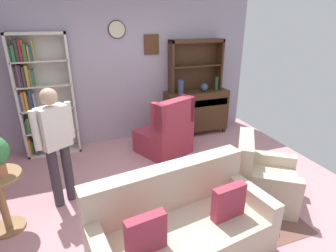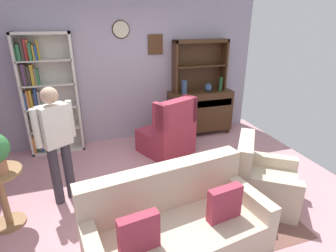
{
  "view_description": "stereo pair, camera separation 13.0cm",
  "coord_description": "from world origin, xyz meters",
  "px_view_note": "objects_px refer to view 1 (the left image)",
  "views": [
    {
      "loc": [
        -1.05,
        -2.95,
        2.3
      ],
      "look_at": [
        0.1,
        0.2,
        0.95
      ],
      "focal_mm": 28.74,
      "sensor_mm": 36.0,
      "label": 1
    },
    {
      "loc": [
        -0.93,
        -2.99,
        2.3
      ],
      "look_at": [
        0.1,
        0.2,
        0.95
      ],
      "focal_mm": 28.74,
      "sensor_mm": 36.0,
      "label": 2
    }
  ],
  "objects_px": {
    "wingback_chair": "(166,134)",
    "coffee_table": "(164,186)",
    "vase_tall": "(181,87)",
    "bottle_wine": "(216,84)",
    "plant_stand": "(1,197)",
    "book_stack": "(167,179)",
    "couch_floral": "(180,229)",
    "vase_round": "(204,87)",
    "sideboard": "(196,110)",
    "sideboard_hutch": "(196,58)",
    "armchair_floral": "(262,180)",
    "person_reading": "(56,140)",
    "bookshelf": "(41,97)"
  },
  "relations": [
    {
      "from": "couch_floral",
      "to": "wingback_chair",
      "type": "height_order",
      "value": "wingback_chair"
    },
    {
      "from": "couch_floral",
      "to": "book_stack",
      "type": "relative_size",
      "value": 10.08
    },
    {
      "from": "bottle_wine",
      "to": "coffee_table",
      "type": "height_order",
      "value": "bottle_wine"
    },
    {
      "from": "person_reading",
      "to": "book_stack",
      "type": "relative_size",
      "value": 8.25
    },
    {
      "from": "couch_floral",
      "to": "armchair_floral",
      "type": "xyz_separation_m",
      "value": [
        1.37,
        0.47,
        -0.02
      ]
    },
    {
      "from": "bottle_wine",
      "to": "wingback_chair",
      "type": "xyz_separation_m",
      "value": [
        -1.29,
        -0.59,
        -0.68
      ]
    },
    {
      "from": "wingback_chair",
      "to": "coffee_table",
      "type": "distance_m",
      "value": 1.56
    },
    {
      "from": "book_stack",
      "to": "couch_floral",
      "type": "bearing_deg",
      "value": -99.25
    },
    {
      "from": "vase_round",
      "to": "armchair_floral",
      "type": "xyz_separation_m",
      "value": [
        -0.29,
        -2.31,
        -0.72
      ]
    },
    {
      "from": "sideboard",
      "to": "wingback_chair",
      "type": "distance_m",
      "value": 1.13
    },
    {
      "from": "vase_round",
      "to": "wingback_chair",
      "type": "xyz_separation_m",
      "value": [
        -1.03,
        -0.61,
        -0.62
      ]
    },
    {
      "from": "vase_round",
      "to": "armchair_floral",
      "type": "distance_m",
      "value": 2.43
    },
    {
      "from": "vase_tall",
      "to": "sideboard",
      "type": "bearing_deg",
      "value": 11.63
    },
    {
      "from": "sideboard",
      "to": "plant_stand",
      "type": "height_order",
      "value": "sideboard"
    },
    {
      "from": "bottle_wine",
      "to": "plant_stand",
      "type": "relative_size",
      "value": 0.39
    },
    {
      "from": "plant_stand",
      "to": "coffee_table",
      "type": "xyz_separation_m",
      "value": [
        1.83,
        -0.31,
        -0.09
      ]
    },
    {
      "from": "wingback_chair",
      "to": "person_reading",
      "type": "relative_size",
      "value": 0.67
    },
    {
      "from": "armchair_floral",
      "to": "plant_stand",
      "type": "distance_m",
      "value": 3.17
    },
    {
      "from": "person_reading",
      "to": "vase_tall",
      "type": "bearing_deg",
      "value": 32.66
    },
    {
      "from": "person_reading",
      "to": "sideboard_hutch",
      "type": "bearing_deg",
      "value": 31.72
    },
    {
      "from": "person_reading",
      "to": "book_stack",
      "type": "distance_m",
      "value": 1.45
    },
    {
      "from": "bookshelf",
      "to": "sideboard_hutch",
      "type": "distance_m",
      "value": 2.94
    },
    {
      "from": "plant_stand",
      "to": "vase_tall",
      "type": "bearing_deg",
      "value": 31.2
    },
    {
      "from": "couch_floral",
      "to": "person_reading",
      "type": "distance_m",
      "value": 1.83
    },
    {
      "from": "wingback_chair",
      "to": "person_reading",
      "type": "xyz_separation_m",
      "value": [
        -1.75,
        -0.85,
        0.52
      ]
    },
    {
      "from": "bottle_wine",
      "to": "person_reading",
      "type": "xyz_separation_m",
      "value": [
        -3.04,
        -1.44,
        -0.15
      ]
    },
    {
      "from": "book_stack",
      "to": "vase_tall",
      "type": "bearing_deg",
      "value": 63.54
    },
    {
      "from": "coffee_table",
      "to": "person_reading",
      "type": "bearing_deg",
      "value": 152.79
    },
    {
      "from": "vase_tall",
      "to": "bottle_wine",
      "type": "xyz_separation_m",
      "value": [
        0.78,
        -0.01,
        0.0
      ]
    },
    {
      "from": "vase_tall",
      "to": "plant_stand",
      "type": "distance_m",
      "value": 3.44
    },
    {
      "from": "bookshelf",
      "to": "vase_round",
      "type": "xyz_separation_m",
      "value": [
        3.03,
        -0.15,
        -0.04
      ]
    },
    {
      "from": "bottle_wine",
      "to": "couch_floral",
      "type": "xyz_separation_m",
      "value": [
        -1.92,
        -2.75,
        -0.75
      ]
    },
    {
      "from": "bookshelf",
      "to": "coffee_table",
      "type": "bearing_deg",
      "value": -56.99
    },
    {
      "from": "wingback_chair",
      "to": "armchair_floral",
      "type": "bearing_deg",
      "value": -66.36
    },
    {
      "from": "sideboard",
      "to": "sideboard_hutch",
      "type": "bearing_deg",
      "value": 90.0
    },
    {
      "from": "vase_tall",
      "to": "bottle_wine",
      "type": "distance_m",
      "value": 0.78
    },
    {
      "from": "couch_floral",
      "to": "person_reading",
      "type": "xyz_separation_m",
      "value": [
        -1.12,
        1.32,
        0.59
      ]
    },
    {
      "from": "sideboard",
      "to": "vase_tall",
      "type": "xyz_separation_m",
      "value": [
        -0.39,
        -0.08,
        0.55
      ]
    },
    {
      "from": "person_reading",
      "to": "coffee_table",
      "type": "xyz_separation_m",
      "value": [
        1.19,
        -0.61,
        -0.55
      ]
    },
    {
      "from": "wingback_chair",
      "to": "book_stack",
      "type": "height_order",
      "value": "wingback_chair"
    },
    {
      "from": "vase_round",
      "to": "wingback_chair",
      "type": "height_order",
      "value": "vase_round"
    },
    {
      "from": "sideboard",
      "to": "bottle_wine",
      "type": "bearing_deg",
      "value": -12.89
    },
    {
      "from": "sideboard",
      "to": "plant_stand",
      "type": "distance_m",
      "value": 3.76
    },
    {
      "from": "sideboard",
      "to": "sideboard_hutch",
      "type": "xyz_separation_m",
      "value": [
        0.0,
        0.11,
        1.05
      ]
    },
    {
      "from": "vase_round",
      "to": "coffee_table",
      "type": "relative_size",
      "value": 0.21
    },
    {
      "from": "book_stack",
      "to": "vase_round",
      "type": "bearing_deg",
      "value": 53.27
    },
    {
      "from": "vase_tall",
      "to": "couch_floral",
      "type": "relative_size",
      "value": 0.14
    },
    {
      "from": "bookshelf",
      "to": "person_reading",
      "type": "distance_m",
      "value": 1.63
    },
    {
      "from": "person_reading",
      "to": "book_stack",
      "type": "bearing_deg",
      "value": -26.15
    },
    {
      "from": "couch_floral",
      "to": "vase_tall",
      "type": "bearing_deg",
      "value": 67.63
    }
  ]
}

